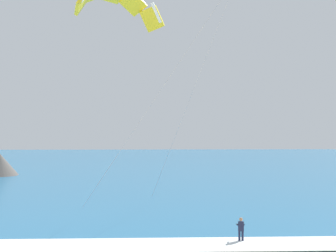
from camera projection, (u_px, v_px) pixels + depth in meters
sea at (194, 164)px, 83.85m from camera, size 200.00×120.00×0.20m
surf_foam at (287, 244)px, 24.89m from camera, size 200.00×3.04×0.04m
surfboard at (241, 244)px, 25.48m from camera, size 0.54×1.43×0.09m
kitesurfer at (241, 229)px, 25.51m from camera, size 0.55×0.54×1.69m
kite_primary at (117, 2)px, 34.49m from camera, size 11.77×11.76×18.35m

